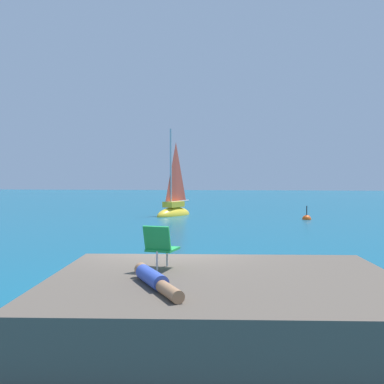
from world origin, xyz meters
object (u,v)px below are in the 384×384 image
Objects in this scene: beach_chair at (160,245)px; marker_buoy at (307,219)px; sailboat_near at (174,210)px; person_sunbather at (154,280)px.

marker_buoy is (5.48, 20.05, -1.40)m from beach_chair.
sailboat_near is 23.41m from person_sunbather.
sailboat_near is at bearing 158.17° from person_sunbather.
marker_buoy is at bearing -2.94° from beach_chair.
beach_chair reaches higher than marker_buoy.
sailboat_near is at bearing 20.48° from beach_chair.
person_sunbather is 21.96m from marker_buoy.
beach_chair is at bearing 156.63° from person_sunbather.
sailboat_near is at bearing 167.62° from marker_buoy.
marker_buoy is (8.62, -1.89, -0.34)m from sailboat_near.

